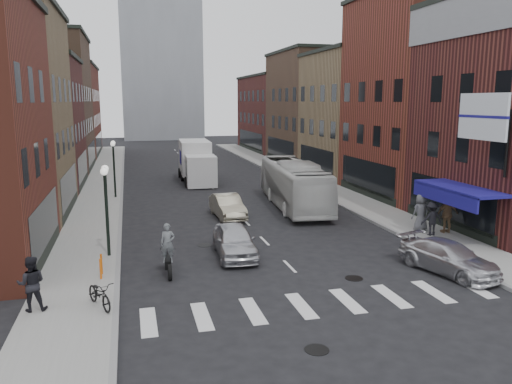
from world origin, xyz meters
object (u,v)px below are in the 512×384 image
(ped_left_solo, at_px, (31,284))
(ped_right_b, at_px, (447,214))
(motorcycle_rider, at_px, (168,251))
(curb_car, at_px, (448,257))
(bike_rack, at_px, (101,266))
(transit_bus, at_px, (294,184))
(ped_right_c, at_px, (421,212))
(box_truck, at_px, (196,162))
(billboard_sign, at_px, (484,118))
(sedan_left_far, at_px, (228,206))
(parked_bicycle, at_px, (100,294))
(ped_right_a, at_px, (432,219))
(sedan_left_near, at_px, (234,241))
(streetlamp_near, at_px, (106,194))
(streetlamp_far, at_px, (114,158))

(ped_left_solo, relative_size, ped_right_b, 0.92)
(motorcycle_rider, height_order, curb_car, motorcycle_rider)
(bike_rack, relative_size, transit_bus, 0.07)
(curb_car, bearing_deg, ped_right_c, 51.92)
(box_truck, xyz_separation_m, motorcycle_rider, (-4.22, -22.79, -0.73))
(billboard_sign, distance_m, ped_right_b, 5.97)
(sedan_left_far, bearing_deg, parked_bicycle, -121.16)
(box_truck, bearing_deg, bike_rack, -104.19)
(sedan_left_far, relative_size, curb_car, 0.95)
(transit_bus, height_order, ped_left_solo, transit_bus)
(bike_rack, bearing_deg, parked_bicycle, -88.13)
(box_truck, distance_m, motorcycle_rider, 23.19)
(billboard_sign, height_order, parked_bicycle, billboard_sign)
(parked_bicycle, relative_size, ped_right_a, 1.00)
(box_truck, relative_size, sedan_left_near, 1.92)
(transit_bus, xyz_separation_m, parked_bicycle, (-11.52, -14.19, -0.91))
(parked_bicycle, bearing_deg, motorcycle_rider, 26.05)
(billboard_sign, bearing_deg, sedan_left_far, 133.42)
(streetlamp_near, xyz_separation_m, streetlamp_far, (0.00, 14.00, 0.00))
(bike_rack, distance_m, sedan_left_near, 5.90)
(sedan_left_far, distance_m, ped_right_c, 10.93)
(box_truck, height_order, ped_right_a, box_truck)
(sedan_left_far, relative_size, parked_bicycle, 2.39)
(ped_left_solo, bearing_deg, curb_car, 179.35)
(ped_left_solo, relative_size, ped_right_c, 0.93)
(ped_left_solo, xyz_separation_m, ped_right_a, (17.94, 4.93, -0.05))
(streetlamp_near, xyz_separation_m, ped_right_b, (16.79, -0.33, -1.77))
(sedan_left_near, bearing_deg, motorcycle_rider, -147.74)
(streetlamp_near, xyz_separation_m, sedan_left_far, (6.60, 6.42, -2.23))
(streetlamp_far, xyz_separation_m, ped_right_a, (15.74, -14.57, -1.90))
(streetlamp_near, bearing_deg, bike_rack, -94.24)
(box_truck, bearing_deg, ped_right_b, -61.01)
(sedan_left_far, bearing_deg, streetlamp_far, 128.69)
(transit_bus, distance_m, ped_left_solo, 19.48)
(curb_car, height_order, ped_right_c, ped_right_c)
(billboard_sign, height_order, box_truck, billboard_sign)
(sedan_left_near, distance_m, ped_right_b, 11.37)
(ped_right_b, distance_m, ped_right_c, 1.30)
(billboard_sign, bearing_deg, parked_bicycle, -171.98)
(parked_bicycle, height_order, ped_right_c, ped_right_c)
(parked_bicycle, relative_size, ped_right_c, 0.88)
(streetlamp_near, relative_size, bike_rack, 5.14)
(box_truck, distance_m, ped_right_b, 22.81)
(bike_rack, xyz_separation_m, sedan_left_far, (6.80, 9.12, 0.13))
(sedan_left_far, bearing_deg, billboard_sign, -48.94)
(box_truck, xyz_separation_m, ped_left_solo, (-8.80, -25.57, -0.65))
(transit_bus, bearing_deg, parked_bicycle, -123.53)
(ped_right_c, bearing_deg, bike_rack, 7.07)
(curb_car, distance_m, parked_bicycle, 13.50)
(ped_left_solo, bearing_deg, motorcycle_rider, -150.16)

